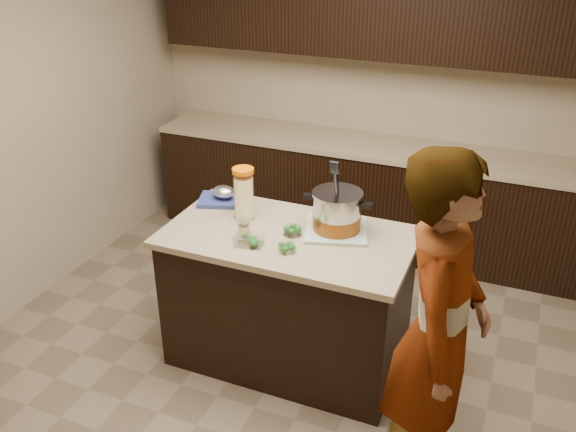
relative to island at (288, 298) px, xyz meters
The scene contains 13 objects.
ground_plane 0.45m from the island, ahead, with size 4.00×4.00×0.00m, color brown.
room_shell 1.26m from the island, ahead, with size 4.04×4.04×2.72m.
back_cabinets 1.81m from the island, 90.00° to the left, with size 3.60×0.63×2.33m.
island is the anchor object (origin of this frame).
dish_towel 0.54m from the island, 29.93° to the left, with size 0.36×0.36×0.02m, color #628459.
stock_pot 0.64m from the island, 29.90° to the left, with size 0.42×0.31×0.42m.
lemonade_pitcher 0.69m from the island, 162.52° to the left, with size 0.17×0.17×0.32m.
mason_jar 0.57m from the island, 145.14° to the right, with size 0.09×0.09×0.13m.
broccoli_tub_left 0.47m from the island, 15.43° to the left, with size 0.12×0.12×0.05m.
broccoli_tub_right 0.51m from the island, 69.17° to the right, with size 0.13×0.13×0.05m.
broccoli_tub_rect 0.54m from the island, 128.60° to the right, with size 0.18×0.14×0.06m.
blue_tray 0.78m from the island, 156.44° to the left, with size 0.34×0.31×0.11m.
person 1.24m from the island, 32.05° to the right, with size 0.65×0.43×1.79m, color gray.
Camera 1 is at (1.20, -2.90, 2.59)m, focal length 38.00 mm.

